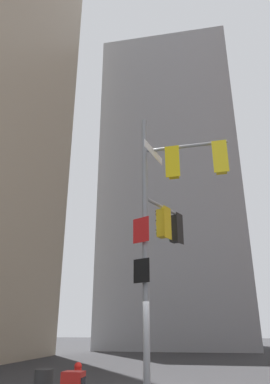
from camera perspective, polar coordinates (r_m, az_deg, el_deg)
The scene contains 3 objects.
building_mid_block at distance 38.91m, azimuth 6.22°, elevation 0.25°, with size 13.38×13.38×32.17m, color #9399A3.
signal_pole_assembly at distance 11.67m, azimuth 5.50°, elevation -3.23°, with size 3.23×2.97×8.81m.
fire_hydrant at distance 11.89m, azimuth -9.44°, elevation -27.75°, with size 0.33×0.23×0.80m.
Camera 1 is at (1.69, -10.66, 1.77)m, focal length 32.35 mm.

